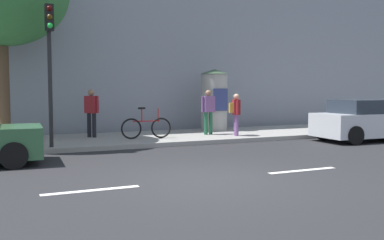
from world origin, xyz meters
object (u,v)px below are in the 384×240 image
object	(u,v)px
pedestrian_in_dark_shirt	(92,109)
parked_car_dark	(370,121)
pedestrian_with_bag	(236,111)
bicycle_leaning	(146,127)
pedestrian_near_pole	(208,108)
poster_column	(214,99)
traffic_light	(50,52)

from	to	relation	value
pedestrian_in_dark_shirt	parked_car_dark	distance (m)	10.04
pedestrian_with_bag	parked_car_dark	bearing A→B (deg)	-26.89
pedestrian_with_bag	parked_car_dark	distance (m)	4.87
pedestrian_with_bag	parked_car_dark	size ratio (longest dim) A/B	0.36
bicycle_leaning	pedestrian_with_bag	bearing A→B (deg)	-7.34
pedestrian_near_pole	pedestrian_in_dark_shirt	bearing A→B (deg)	168.62
poster_column	bicycle_leaning	bearing A→B (deg)	-153.20
pedestrian_with_bag	bicycle_leaning	xyz separation A→B (m)	(-3.30, 0.43, -0.52)
pedestrian_with_bag	parked_car_dark	xyz separation A→B (m)	(4.33, -2.20, -0.34)
pedestrian_with_bag	bicycle_leaning	size ratio (longest dim) A/B	0.87
bicycle_leaning	parked_car_dark	xyz separation A→B (m)	(7.63, -2.62, 0.18)
pedestrian_in_dark_shirt	pedestrian_near_pole	bearing A→B (deg)	-11.38
bicycle_leaning	pedestrian_near_pole	bearing A→B (deg)	8.12
pedestrian_with_bag	pedestrian_near_pole	world-z (taller)	pedestrian_near_pole
traffic_light	parked_car_dark	xyz separation A→B (m)	(10.88, -1.55, -2.22)
pedestrian_with_bag	pedestrian_near_pole	xyz separation A→B (m)	(-0.73, 0.79, 0.08)
pedestrian_near_pole	pedestrian_with_bag	bearing A→B (deg)	-47.34
traffic_light	bicycle_leaning	distance (m)	4.18
traffic_light	pedestrian_with_bag	size ratio (longest dim) A/B	2.67
pedestrian_in_dark_shirt	bicycle_leaning	xyz separation A→B (m)	(1.63, -1.21, -0.63)
pedestrian_with_bag	pedestrian_near_pole	bearing A→B (deg)	132.66
pedestrian_near_pole	bicycle_leaning	size ratio (longest dim) A/B	0.95
pedestrian_in_dark_shirt	parked_car_dark	bearing A→B (deg)	-22.48
pedestrian_with_bag	traffic_light	bearing A→B (deg)	-174.34
pedestrian_in_dark_shirt	pedestrian_with_bag	distance (m)	5.20
traffic_light	parked_car_dark	bearing A→B (deg)	-8.09
poster_column	bicycle_leaning	size ratio (longest dim) A/B	1.44
traffic_light	pedestrian_near_pole	size ratio (longest dim) A/B	2.46
pedestrian_with_bag	pedestrian_in_dark_shirt	bearing A→B (deg)	161.63
pedestrian_in_dark_shirt	pedestrian_near_pole	world-z (taller)	pedestrian_in_dark_shirt
pedestrian_in_dark_shirt	bicycle_leaning	distance (m)	2.13
pedestrian_in_dark_shirt	parked_car_dark	size ratio (longest dim) A/B	0.40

